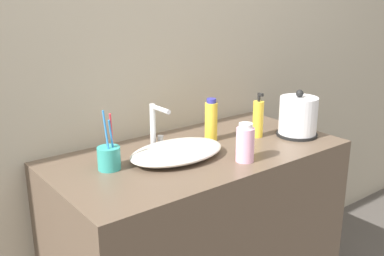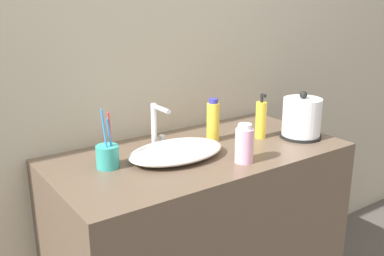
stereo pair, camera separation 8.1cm
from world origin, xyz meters
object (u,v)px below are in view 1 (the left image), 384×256
Objects in this scene: lotion_bottle at (258,119)px; electric_kettle at (298,118)px; mouthwash_bottle at (211,121)px; shampoo_bottle at (245,143)px; faucet at (156,124)px; toothbrush_cup at (109,157)px.

electric_kettle is at bearing -32.83° from lotion_bottle.
electric_kettle is 0.38m from mouthwash_bottle.
electric_kettle is 0.39m from shampoo_bottle.
electric_kettle is (0.56, -0.24, -0.02)m from faucet.
toothbrush_cup reaches higher than electric_kettle.
toothbrush_cup is at bearing 169.23° from electric_kettle.
mouthwash_bottle reaches higher than faucet.
faucet is 0.82× the size of toothbrush_cup.
faucet reaches higher than shampoo_bottle.
mouthwash_bottle is (0.06, 0.26, 0.02)m from shampoo_bottle.
mouthwash_bottle is at bearing 155.58° from lotion_bottle.
lotion_bottle is 0.30m from shampoo_bottle.
faucet is at bearing 164.64° from mouthwash_bottle.
electric_kettle reaches higher than shampoo_bottle.
shampoo_bottle is at bearing -61.65° from faucet.
lotion_bottle is at bearing 35.27° from shampoo_bottle.
faucet is 0.36m from shampoo_bottle.
toothbrush_cup is (-0.81, 0.15, -0.03)m from electric_kettle.
shampoo_bottle is 0.26m from mouthwash_bottle.
shampoo_bottle is at bearing -144.73° from lotion_bottle.
toothbrush_cup reaches higher than shampoo_bottle.
lotion_bottle is (-0.14, 0.09, 0.00)m from electric_kettle.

